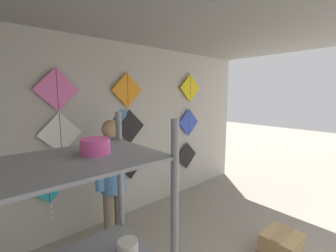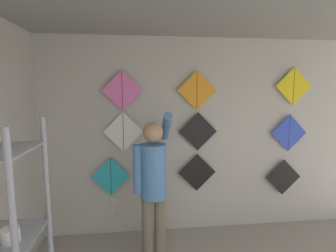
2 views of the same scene
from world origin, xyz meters
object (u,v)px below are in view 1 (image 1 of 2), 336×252
at_px(cardboard_box, 282,247).
at_px(kite_8, 190,88).
at_px(kite_4, 130,127).
at_px(kite_7, 128,90).
at_px(kite_0, 49,186).
at_px(kite_3, 60,133).
at_px(kite_6, 57,90).
at_px(kite_5, 189,122).
at_px(shopkeeper, 112,175).
at_px(kite_2, 187,155).
at_px(kite_1, 130,163).

bearing_deg(cardboard_box, kite_8, 73.74).
xyz_separation_m(kite_4, kite_7, (-0.02, 0.00, 0.58)).
height_order(kite_0, kite_3, kite_3).
bearing_deg(kite_6, kite_5, 0.00).
xyz_separation_m(shopkeeper, kite_3, (-0.37, 0.69, 0.47)).
xyz_separation_m(kite_0, kite_2, (2.57, 0.00, -0.07)).
relative_size(kite_3, kite_8, 1.00).
distance_m(kite_6, kite_8, 2.46).
bearing_deg(kite_4, kite_1, 180.00).
bearing_deg(kite_3, shopkeeper, -61.88).
relative_size(kite_3, kite_4, 1.00).
distance_m(shopkeeper, kite_5, 2.21).
bearing_deg(kite_0, kite_6, 0.31).
bearing_deg(kite_3, kite_6, 180.00).
bearing_deg(cardboard_box, kite_4, 110.23).
relative_size(kite_1, kite_2, 1.00).
relative_size(kite_4, kite_8, 1.00).
bearing_deg(kite_2, kite_7, 180.00).
xyz_separation_m(cardboard_box, kite_3, (-1.84, 2.14, 1.33)).
bearing_deg(kite_0, kite_8, 0.02).
distance_m(kite_0, kite_2, 2.57).
bearing_deg(shopkeeper, kite_4, 37.61).
height_order(kite_5, kite_7, kite_7).
bearing_deg(kite_5, kite_7, 180.00).
distance_m(kite_4, kite_6, 1.20).
relative_size(shopkeeper, kite_6, 3.30).
distance_m(kite_1, kite_4, 0.60).
bearing_deg(kite_3, kite_0, -179.69).
xyz_separation_m(cardboard_box, kite_8, (0.62, 2.14, 1.96)).
height_order(kite_1, kite_3, kite_3).
bearing_deg(kite_8, kite_7, 180.00).
xyz_separation_m(kite_4, kite_5, (1.38, 0.00, -0.05)).
height_order(cardboard_box, kite_5, kite_5).
relative_size(kite_3, kite_6, 1.00).
xyz_separation_m(kite_1, kite_2, (1.34, 0.00, -0.12)).
bearing_deg(shopkeeper, kite_1, 37.74).
bearing_deg(kite_5, kite_1, 180.00).
bearing_deg(shopkeeper, kite_2, 11.16).
bearing_deg(kite_4, cardboard_box, -69.77).
bearing_deg(shopkeeper, kite_3, 110.41).
xyz_separation_m(cardboard_box, kite_2, (0.55, 2.14, 0.59)).
bearing_deg(kite_2, kite_3, 180.00).
bearing_deg(kite_3, kite_1, 0.00).
distance_m(kite_4, kite_7, 0.58).
distance_m(cardboard_box, kite_4, 2.63).
height_order(kite_3, kite_6, kite_6).
height_order(kite_4, kite_7, kite_7).
distance_m(shopkeeper, kite_7, 1.41).
xyz_separation_m(cardboard_box, kite_5, (0.59, 2.14, 1.27)).
distance_m(kite_3, kite_6, 0.57).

